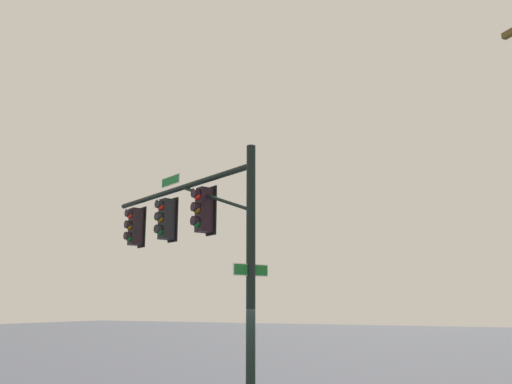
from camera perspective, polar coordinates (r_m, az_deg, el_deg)
signal_pole_assembly at (r=13.67m, az=-7.43°, el=-4.21°), size 6.12×3.10×6.07m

